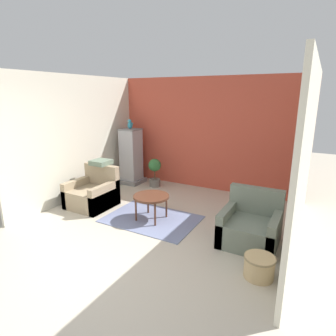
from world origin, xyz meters
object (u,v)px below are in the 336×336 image
object	(u,v)px
armchair_right	(250,227)
potted_plant	(155,170)
coffee_table	(151,198)
armchair_left	(93,194)
parrot	(130,124)
wicker_basket	(259,266)
birdcage	(131,157)

from	to	relation	value
armchair_right	potted_plant	distance (m)	3.26
coffee_table	armchair_left	distance (m)	1.44
armchair_left	coffee_table	bearing A→B (deg)	0.96
parrot	wicker_basket	size ratio (longest dim) A/B	0.63
coffee_table	parrot	world-z (taller)	parrot
coffee_table	potted_plant	world-z (taller)	potted_plant
birdcage	coffee_table	bearing A→B (deg)	-45.31
coffee_table	wicker_basket	xyz separation A→B (m)	(2.12, -0.80, -0.27)
armchair_left	birdcage	bearing A→B (deg)	98.43
armchair_left	parrot	xyz separation A→B (m)	(-0.26, 1.73, 1.28)
coffee_table	potted_plant	xyz separation A→B (m)	(-0.98, 1.72, 0.00)
armchair_left	potted_plant	world-z (taller)	armchair_left
wicker_basket	potted_plant	bearing A→B (deg)	140.98
armchair_right	wicker_basket	distance (m)	0.90
birdcage	parrot	size ratio (longest dim) A/B	5.73
coffee_table	birdcage	size ratio (longest dim) A/B	0.47
armchair_left	armchair_right	bearing A→B (deg)	1.07
armchair_left	parrot	bearing A→B (deg)	98.42
coffee_table	armchair_left	xyz separation A→B (m)	(-1.43, -0.02, -0.17)
armchair_left	potted_plant	size ratio (longest dim) A/B	1.19
coffee_table	armchair_right	xyz separation A→B (m)	(1.81, 0.04, -0.17)
potted_plant	wicker_basket	size ratio (longest dim) A/B	1.80
coffee_table	wicker_basket	bearing A→B (deg)	-20.56
birdcage	wicker_basket	world-z (taller)	birdcage
coffee_table	birdcage	world-z (taller)	birdcage
armchair_left	wicker_basket	size ratio (longest dim) A/B	2.15
parrot	wicker_basket	xyz separation A→B (m)	(3.81, -2.50, -1.38)
wicker_basket	birdcage	bearing A→B (deg)	146.72
armchair_left	wicker_basket	bearing A→B (deg)	-12.27
birdcage	parrot	distance (m)	0.86
birdcage	wicker_basket	bearing A→B (deg)	-33.28
armchair_right	coffee_table	bearing A→B (deg)	-178.84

